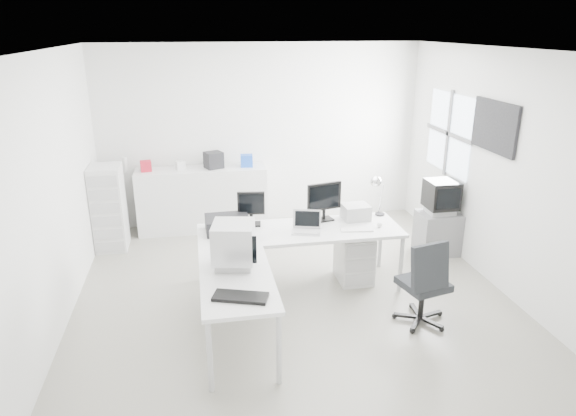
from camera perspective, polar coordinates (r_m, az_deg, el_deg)
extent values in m
cube|color=#B1AE9E|center=(6.27, 0.34, -9.25)|extent=(5.00, 5.00, 0.01)
cube|color=white|center=(5.49, 0.40, 17.25)|extent=(5.00, 5.00, 0.01)
cube|color=silver|center=(8.12, -2.97, 8.04)|extent=(5.00, 0.02, 2.80)
cube|color=silver|center=(5.82, -24.60, 1.56)|extent=(0.02, 5.00, 2.80)
cube|color=silver|center=(6.65, 22.10, 3.99)|extent=(0.02, 5.00, 2.80)
cube|color=silver|center=(6.47, 7.35, -5.49)|extent=(0.40, 0.50, 0.60)
cube|color=black|center=(6.03, -6.76, -1.79)|extent=(0.51, 0.40, 0.18)
cube|color=silver|center=(6.10, 7.65, -2.41)|extent=(0.39, 0.17, 0.02)
sphere|color=silver|center=(6.23, 10.15, -1.84)|extent=(0.06, 0.06, 0.06)
cube|color=#A9A9A9|center=(6.43, 7.53, -0.43)|extent=(0.34, 0.30, 0.18)
cube|color=black|center=(4.62, -5.30, -9.80)|extent=(0.52, 0.34, 0.03)
cube|color=slate|center=(7.46, 16.26, -2.67)|extent=(0.55, 0.45, 0.60)
cube|color=silver|center=(8.04, -9.47, 0.97)|extent=(1.96, 0.49, 0.98)
cube|color=#B3192B|center=(7.92, -15.51, 4.51)|extent=(0.17, 0.16, 0.16)
cube|color=silver|center=(7.89, -11.88, 4.66)|extent=(0.16, 0.15, 0.13)
cube|color=black|center=(7.87, -8.26, 5.30)|extent=(0.31, 0.30, 0.25)
cube|color=blue|center=(7.91, -4.62, 5.27)|extent=(0.19, 0.17, 0.18)
cylinder|color=silver|center=(7.98, -17.66, 4.66)|extent=(0.07, 0.07, 0.22)
cube|color=silver|center=(7.64, -19.28, 0.00)|extent=(0.42, 0.50, 1.21)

